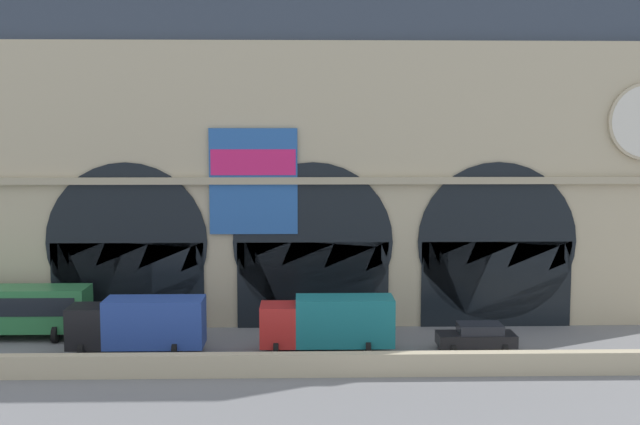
{
  "coord_description": "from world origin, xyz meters",
  "views": [
    {
      "loc": [
        -0.76,
        -44.51,
        12.41
      ],
      "look_at": [
        0.44,
        5.0,
        7.34
      ],
      "focal_mm": 44.53,
      "sensor_mm": 36.0,
      "label": 1
    }
  ],
  "objects": [
    {
      "name": "box_truck_center",
      "position": [
        0.8,
        -0.68,
        1.7
      ],
      "size": [
        7.5,
        2.91,
        3.12
      ],
      "color": "red",
      "rests_on": "ground"
    },
    {
      "name": "box_truck_midwest",
      "position": [
        -9.85,
        -0.75,
        1.7
      ],
      "size": [
        7.5,
        2.91,
        3.12
      ],
      "color": "black",
      "rests_on": "ground"
    },
    {
      "name": "ground_plane",
      "position": [
        0.0,
        0.0,
        0.0
      ],
      "size": [
        200.0,
        200.0,
        0.0
      ],
      "primitive_type": "plane",
      "color": "slate"
    },
    {
      "name": "car_mideast",
      "position": [
        9.24,
        -0.67,
        0.8
      ],
      "size": [
        4.4,
        2.22,
        1.55
      ],
      "color": "black",
      "rests_on": "ground"
    },
    {
      "name": "station_building",
      "position": [
        0.02,
        7.57,
        10.7
      ],
      "size": [
        48.99,
        5.54,
        22.01
      ],
      "color": "#BCAD8C",
      "rests_on": "ground"
    },
    {
      "name": "quay_parapet_wall",
      "position": [
        0.0,
        -5.16,
        0.59
      ],
      "size": [
        90.0,
        0.7,
        1.18
      ],
      "primitive_type": "cube",
      "color": "#BCAD8C",
      "rests_on": "ground"
    }
  ]
}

